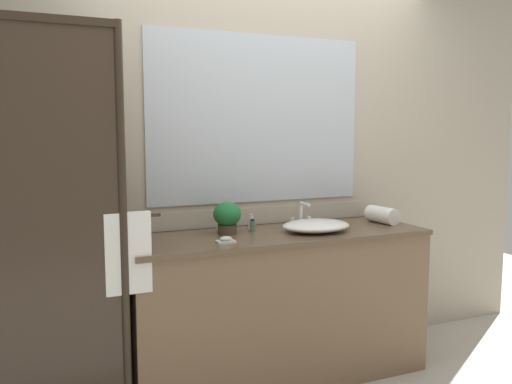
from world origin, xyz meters
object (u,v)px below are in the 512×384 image
object	(u,v)px
faucet	(301,218)
soap_dish	(226,240)
rolled_towel_near_edge	(382,215)
sink_basin	(316,226)
amenity_bottle_lotion	(251,222)
amenity_bottle_body_wash	(252,226)
potted_plant	(227,216)

from	to	relation	value
faucet	soap_dish	size ratio (longest dim) A/B	1.70
faucet	rolled_towel_near_edge	world-z (taller)	faucet
sink_basin	amenity_bottle_lotion	world-z (taller)	amenity_bottle_lotion
rolled_towel_near_edge	amenity_bottle_lotion	bearing A→B (deg)	171.84
soap_dish	amenity_bottle_body_wash	distance (m)	0.35
sink_basin	amenity_bottle_body_wash	xyz separation A→B (m)	(-0.35, 0.15, 0.00)
amenity_bottle_body_wash	amenity_bottle_lotion	size ratio (longest dim) A/B	0.78
soap_dish	rolled_towel_near_edge	distance (m)	1.16
potted_plant	amenity_bottle_lotion	distance (m)	0.20
soap_dish	sink_basin	bearing A→B (deg)	8.89
potted_plant	rolled_towel_near_edge	distance (m)	1.06
amenity_bottle_body_wash	potted_plant	bearing A→B (deg)	-177.20
potted_plant	rolled_towel_near_edge	size ratio (longest dim) A/B	0.85
faucet	amenity_bottle_lotion	size ratio (longest dim) A/B	1.77
potted_plant	soap_dish	bearing A→B (deg)	-112.11
sink_basin	potted_plant	size ratio (longest dim) A/B	2.24
potted_plant	amenity_bottle_body_wash	distance (m)	0.18
potted_plant	rolled_towel_near_edge	bearing A→B (deg)	-3.39
amenity_bottle_body_wash	faucet	bearing A→B (deg)	6.28
potted_plant	sink_basin	bearing A→B (deg)	-14.91
rolled_towel_near_edge	amenity_bottle_body_wash	bearing A→B (deg)	175.48
rolled_towel_near_edge	sink_basin	bearing A→B (deg)	-172.02
sink_basin	amenity_bottle_body_wash	bearing A→B (deg)	157.58
sink_basin	amenity_bottle_lotion	xyz separation A→B (m)	(-0.34, 0.20, 0.01)
faucet	amenity_bottle_body_wash	size ratio (longest dim) A/B	2.26
sink_basin	faucet	xyz separation A→B (m)	(0.00, 0.18, 0.02)
faucet	soap_dish	bearing A→B (deg)	-155.39
faucet	potted_plant	world-z (taller)	potted_plant
faucet	potted_plant	size ratio (longest dim) A/B	0.90
amenity_bottle_body_wash	rolled_towel_near_edge	xyz separation A→B (m)	(0.89, -0.07, 0.02)
sink_basin	faucet	distance (m)	0.19
potted_plant	soap_dish	distance (m)	0.27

